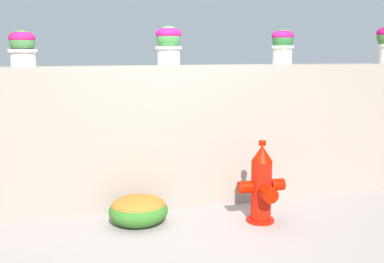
# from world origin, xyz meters

# --- Properties ---
(ground_plane) EXTENTS (24.00, 24.00, 0.00)m
(ground_plane) POSITION_xyz_m (0.00, 0.00, 0.00)
(ground_plane) COLOR gray
(stone_wall) EXTENTS (6.55, 0.37, 1.61)m
(stone_wall) POSITION_xyz_m (0.00, 1.09, 0.81)
(stone_wall) COLOR gray
(stone_wall) RESTS_ON ground
(potted_plant_1) EXTENTS (0.30, 0.30, 0.38)m
(potted_plant_1) POSITION_xyz_m (-1.49, 1.12, 1.82)
(potted_plant_1) COLOR silver
(potted_plant_1) RESTS_ON stone_wall
(potted_plant_2) EXTENTS (0.29, 0.29, 0.43)m
(potted_plant_2) POSITION_xyz_m (0.04, 1.08, 1.86)
(potted_plant_2) COLOR silver
(potted_plant_2) RESTS_ON stone_wall
(potted_plant_3) EXTENTS (0.27, 0.27, 0.42)m
(potted_plant_3) POSITION_xyz_m (1.42, 1.11, 1.86)
(potted_plant_3) COLOR beige
(potted_plant_3) RESTS_ON stone_wall
(fire_hydrant) EXTENTS (0.50, 0.41, 0.87)m
(fire_hydrant) POSITION_xyz_m (0.85, 0.30, 0.39)
(fire_hydrant) COLOR red
(fire_hydrant) RESTS_ON ground
(flower_bush_left) EXTENTS (0.61, 0.55, 0.32)m
(flower_bush_left) POSITION_xyz_m (-0.40, 0.55, 0.16)
(flower_bush_left) COLOR #316B22
(flower_bush_left) RESTS_ON ground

